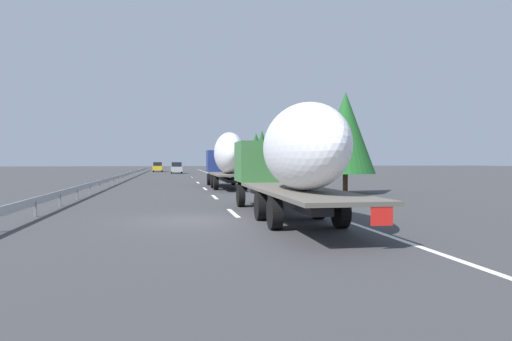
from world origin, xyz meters
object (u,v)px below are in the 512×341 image
(truck_lead, at_px, (227,157))
(truck_trailing, at_px, (291,156))
(car_yellow_coupe, at_px, (158,167))
(car_silver_hatch, at_px, (177,168))
(road_sign, at_px, (238,161))

(truck_lead, xyz_separation_m, truck_trailing, (-20.48, -0.00, -0.11))
(car_yellow_coupe, bearing_deg, car_silver_hatch, -163.73)
(truck_trailing, bearing_deg, road_sign, -4.82)
(truck_trailing, xyz_separation_m, car_silver_hatch, (64.57, 3.59, -1.41))
(car_yellow_coupe, distance_m, road_sign, 41.19)
(truck_lead, distance_m, truck_trailing, 20.48)
(truck_trailing, relative_size, car_silver_hatch, 3.21)
(truck_trailing, relative_size, car_yellow_coupe, 3.02)
(car_silver_hatch, xyz_separation_m, car_yellow_coupe, (12.04, 3.52, -0.01))
(truck_lead, xyz_separation_m, car_silver_hatch, (44.09, 3.59, -1.52))
(truck_lead, distance_m, car_yellow_coupe, 56.60)
(car_yellow_coupe, height_order, road_sign, road_sign)
(car_yellow_coupe, bearing_deg, truck_trailing, -174.70)
(truck_trailing, distance_m, car_silver_hatch, 64.69)
(truck_lead, relative_size, truck_trailing, 0.89)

